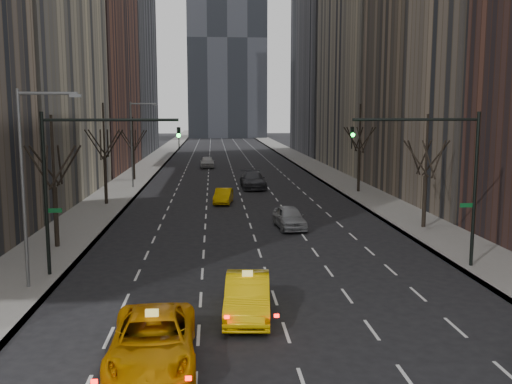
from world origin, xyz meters
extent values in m
plane|color=black|center=(0.00, 0.00, 0.00)|extent=(400.00, 400.00, 0.00)
cube|color=slate|center=(-12.25, 70.00, 0.07)|extent=(4.50, 320.00, 0.15)
cube|color=slate|center=(12.25, 70.00, 0.07)|extent=(4.50, 320.00, 0.15)
cube|color=brown|center=(-21.50, 66.00, 22.00)|extent=(14.00, 28.00, 44.00)
cube|color=#5C5C60|center=(21.50, 95.00, 29.00)|extent=(14.00, 30.00, 58.00)
cylinder|color=black|center=(-12.00, 18.00, 1.93)|extent=(0.28, 0.28, 3.57)
cylinder|color=black|center=(-12.00, 18.00, 5.84)|extent=(0.16, 0.16, 4.25)
cylinder|color=black|center=(-11.85, 18.85, 4.95)|extent=(0.42, 1.80, 2.52)
cylinder|color=black|center=(-11.19, 18.29, 4.95)|extent=(1.74, 0.72, 2.52)
cylinder|color=black|center=(-11.34, 17.45, 4.95)|extent=(1.46, 1.25, 2.52)
cylinder|color=black|center=(-12.15, 17.15, 4.95)|extent=(0.42, 1.80, 2.52)
cylinder|color=black|center=(-12.81, 17.71, 4.95)|extent=(1.74, 0.72, 2.52)
cylinder|color=black|center=(-12.66, 18.55, 4.95)|extent=(1.46, 1.25, 2.52)
cylinder|color=black|center=(-12.00, 34.00, 2.15)|extent=(0.28, 0.28, 3.99)
cylinder|color=black|center=(-12.00, 34.00, 6.52)|extent=(0.16, 0.16, 4.75)
cylinder|color=black|center=(-11.85, 34.85, 5.37)|extent=(0.42, 1.80, 2.52)
cylinder|color=black|center=(-11.19, 34.29, 5.37)|extent=(1.74, 0.72, 2.52)
cylinder|color=black|center=(-11.34, 33.45, 5.37)|extent=(1.46, 1.25, 2.52)
cylinder|color=black|center=(-12.15, 33.15, 5.37)|extent=(0.42, 1.80, 2.52)
cylinder|color=black|center=(-12.81, 33.71, 5.37)|extent=(1.74, 0.72, 2.52)
cylinder|color=black|center=(-12.66, 34.55, 5.37)|extent=(1.46, 1.25, 2.52)
cylinder|color=black|center=(-12.00, 52.00, 1.83)|extent=(0.28, 0.28, 3.36)
cylinder|color=black|center=(-12.00, 52.00, 5.51)|extent=(0.16, 0.16, 4.00)
cylinder|color=black|center=(-11.85, 52.85, 4.74)|extent=(0.42, 1.80, 2.52)
cylinder|color=black|center=(-11.19, 52.29, 4.74)|extent=(1.74, 0.72, 2.52)
cylinder|color=black|center=(-11.34, 51.45, 4.74)|extent=(1.46, 1.25, 2.52)
cylinder|color=black|center=(-12.15, 51.15, 4.74)|extent=(0.42, 1.80, 2.52)
cylinder|color=black|center=(-12.81, 51.71, 4.74)|extent=(1.74, 0.72, 2.52)
cylinder|color=black|center=(-12.66, 52.55, 4.74)|extent=(1.46, 1.25, 2.52)
cylinder|color=black|center=(12.00, 22.00, 1.93)|extent=(0.28, 0.28, 3.57)
cylinder|color=black|center=(12.00, 22.00, 5.84)|extent=(0.16, 0.16, 4.25)
cylinder|color=black|center=(12.15, 22.85, 4.95)|extent=(0.42, 1.80, 2.52)
cylinder|color=black|center=(12.81, 22.29, 4.95)|extent=(1.74, 0.72, 2.52)
cylinder|color=black|center=(12.66, 21.45, 4.95)|extent=(1.46, 1.25, 2.52)
cylinder|color=black|center=(11.85, 21.15, 4.95)|extent=(0.42, 1.80, 2.52)
cylinder|color=black|center=(11.19, 21.71, 4.95)|extent=(1.74, 0.72, 2.52)
cylinder|color=black|center=(11.34, 22.55, 4.95)|extent=(1.46, 1.25, 2.52)
cylinder|color=black|center=(12.00, 40.00, 2.15)|extent=(0.28, 0.28, 3.99)
cylinder|color=black|center=(12.00, 40.00, 6.52)|extent=(0.16, 0.16, 4.75)
cylinder|color=black|center=(12.15, 40.85, 5.37)|extent=(0.42, 1.80, 2.52)
cylinder|color=black|center=(12.81, 40.29, 5.37)|extent=(1.74, 0.72, 2.52)
cylinder|color=black|center=(12.66, 39.45, 5.37)|extent=(1.46, 1.25, 2.52)
cylinder|color=black|center=(11.85, 39.15, 5.37)|extent=(0.42, 1.80, 2.52)
cylinder|color=black|center=(11.19, 39.71, 5.37)|extent=(1.74, 0.72, 2.52)
cylinder|color=black|center=(11.34, 40.55, 5.37)|extent=(1.46, 1.25, 2.52)
cylinder|color=black|center=(-10.80, 12.00, 4.15)|extent=(0.18, 0.18, 8.00)
cylinder|color=black|center=(-7.55, 12.00, 7.75)|extent=(6.50, 0.14, 0.14)
imported|color=black|center=(-4.30, 12.00, 6.85)|extent=(0.18, 0.22, 1.10)
sphere|color=#0CFF33|center=(-4.30, 11.82, 7.00)|extent=(0.20, 0.20, 0.20)
cube|color=#0C5926|center=(-10.40, 12.00, 3.35)|extent=(0.70, 0.04, 0.22)
cylinder|color=black|center=(10.80, 12.00, 4.15)|extent=(0.18, 0.18, 8.00)
cylinder|color=black|center=(7.55, 12.00, 7.75)|extent=(6.50, 0.14, 0.14)
imported|color=black|center=(4.30, 12.00, 6.85)|extent=(0.18, 0.22, 1.10)
sphere|color=#0CFF33|center=(4.30, 11.82, 7.00)|extent=(0.20, 0.20, 0.20)
cube|color=#0C5926|center=(10.40, 12.00, 3.35)|extent=(0.70, 0.04, 0.22)
cylinder|color=slate|center=(-11.20, 10.00, 4.65)|extent=(0.16, 0.16, 9.00)
cylinder|color=slate|center=(-9.90, 10.00, 8.95)|extent=(2.60, 0.14, 0.14)
cube|color=slate|center=(-8.70, 10.00, 8.85)|extent=(0.50, 0.22, 0.15)
cylinder|color=slate|center=(-11.20, 45.00, 4.65)|extent=(0.16, 0.16, 9.00)
cylinder|color=slate|center=(-9.90, 45.00, 8.95)|extent=(2.60, 0.14, 0.14)
cube|color=slate|center=(-8.70, 45.00, 8.85)|extent=(0.50, 0.22, 0.15)
imported|color=orange|center=(-4.65, 1.61, 0.82)|extent=(2.96, 6.02, 1.65)
imported|color=#F6C205|center=(-1.33, 5.83, 0.83)|extent=(2.14, 5.15, 1.66)
imported|color=#96999D|center=(2.67, 22.95, 0.78)|extent=(2.21, 4.71, 1.56)
imported|color=#D6A004|center=(-1.75, 34.21, 0.67)|extent=(1.95, 4.23, 1.34)
imported|color=#323338|center=(1.59, 44.06, 0.90)|extent=(2.65, 6.24, 1.79)
imported|color=#BDBDBD|center=(-3.47, 66.98, 0.84)|extent=(2.07, 4.99, 1.69)
camera|label=1|loc=(-2.65, -16.12, 8.16)|focal=40.00mm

